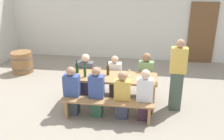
{
  "coord_description": "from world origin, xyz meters",
  "views": [
    {
      "loc": [
        0.8,
        -5.28,
        2.97
      ],
      "look_at": [
        0.0,
        0.0,
        0.9
      ],
      "focal_mm": 40.01,
      "sensor_mm": 36.0,
      "label": 1
    }
  ],
  "objects_px": {
    "bench_near": "(107,105)",
    "wine_glass_2": "(129,70)",
    "wine_bottle_1": "(85,72)",
    "seated_guest_far_1": "(115,77)",
    "bench_far": "(116,80)",
    "wine_barrel": "(22,62)",
    "seated_guest_near_3": "(145,96)",
    "seated_guest_near_1": "(97,93)",
    "standing_host": "(177,76)",
    "wine_bottle_0": "(108,70)",
    "wine_glass_1": "(73,74)",
    "wooden_door": "(202,33)",
    "seated_guest_near_2": "(122,96)",
    "wine_glass_0": "(100,68)",
    "wine_bottle_2": "(77,68)",
    "seated_guest_far_2": "(146,76)",
    "tasting_table": "(112,79)",
    "seated_guest_near_0": "(72,92)",
    "seated_guest_far_0": "(86,75)"
  },
  "relations": [
    {
      "from": "bench_near",
      "to": "wine_glass_2",
      "type": "xyz_separation_m",
      "value": [
        0.39,
        0.76,
        0.53
      ]
    },
    {
      "from": "wine_bottle_1",
      "to": "seated_guest_far_1",
      "type": "relative_size",
      "value": 0.32
    },
    {
      "from": "bench_far",
      "to": "wine_barrel",
      "type": "xyz_separation_m",
      "value": [
        -3.16,
        1.04,
        -0.02
      ]
    },
    {
      "from": "seated_guest_near_3",
      "to": "wine_barrel",
      "type": "height_order",
      "value": "seated_guest_near_3"
    },
    {
      "from": "seated_guest_near_1",
      "to": "bench_near",
      "type": "bearing_deg",
      "value": -119.79
    },
    {
      "from": "bench_far",
      "to": "seated_guest_far_1",
      "type": "distance_m",
      "value": 0.22
    },
    {
      "from": "seated_guest_near_1",
      "to": "standing_host",
      "type": "xyz_separation_m",
      "value": [
        1.74,
        0.56,
        0.27
      ]
    },
    {
      "from": "wine_bottle_0",
      "to": "wine_glass_1",
      "type": "relative_size",
      "value": 1.93
    },
    {
      "from": "wooden_door",
      "to": "wine_barrel",
      "type": "height_order",
      "value": "wooden_door"
    },
    {
      "from": "wine_bottle_1",
      "to": "seated_guest_near_2",
      "type": "bearing_deg",
      "value": -22.54
    },
    {
      "from": "wine_bottle_1",
      "to": "wine_barrel",
      "type": "xyz_separation_m",
      "value": [
        -2.55,
        1.85,
        -0.55
      ]
    },
    {
      "from": "wine_glass_1",
      "to": "wine_bottle_1",
      "type": "bearing_deg",
      "value": 27.12
    },
    {
      "from": "wine_bottle_1",
      "to": "wine_barrel",
      "type": "bearing_deg",
      "value": 144.12
    },
    {
      "from": "wine_bottle_0",
      "to": "wine_glass_0",
      "type": "distance_m",
      "value": 0.26
    },
    {
      "from": "wine_bottle_2",
      "to": "seated_guest_far_2",
      "type": "bearing_deg",
      "value": 14.85
    },
    {
      "from": "wine_glass_1",
      "to": "seated_guest_near_3",
      "type": "height_order",
      "value": "seated_guest_near_3"
    },
    {
      "from": "seated_guest_near_1",
      "to": "seated_guest_far_2",
      "type": "bearing_deg",
      "value": -45.0
    },
    {
      "from": "bench_near",
      "to": "seated_guest_near_3",
      "type": "distance_m",
      "value": 0.81
    },
    {
      "from": "tasting_table",
      "to": "seated_guest_far_1",
      "type": "bearing_deg",
      "value": 90.81
    },
    {
      "from": "wine_glass_0",
      "to": "seated_guest_near_0",
      "type": "distance_m",
      "value": 0.92
    },
    {
      "from": "bench_near",
      "to": "tasting_table",
      "type": "bearing_deg",
      "value": 90.0
    },
    {
      "from": "wooden_door",
      "to": "wine_bottle_1",
      "type": "height_order",
      "value": "wooden_door"
    },
    {
      "from": "wine_bottle_0",
      "to": "seated_guest_far_2",
      "type": "distance_m",
      "value": 1.04
    },
    {
      "from": "seated_guest_far_1",
      "to": "standing_host",
      "type": "relative_size",
      "value": 0.64
    },
    {
      "from": "seated_guest_far_0",
      "to": "seated_guest_far_2",
      "type": "height_order",
      "value": "seated_guest_far_2"
    },
    {
      "from": "seated_guest_near_1",
      "to": "seated_guest_far_0",
      "type": "relative_size",
      "value": 1.05
    },
    {
      "from": "seated_guest_near_0",
      "to": "seated_guest_near_1",
      "type": "bearing_deg",
      "value": -90.0
    },
    {
      "from": "wine_glass_2",
      "to": "seated_guest_far_1",
      "type": "relative_size",
      "value": 0.17
    },
    {
      "from": "wine_bottle_0",
      "to": "wine_glass_1",
      "type": "xyz_separation_m",
      "value": [
        -0.75,
        -0.33,
        -0.0
      ]
    },
    {
      "from": "seated_guest_far_0",
      "to": "seated_guest_near_0",
      "type": "bearing_deg",
      "value": -3.38
    },
    {
      "from": "seated_guest_far_1",
      "to": "wine_glass_1",
      "type": "bearing_deg",
      "value": -47.12
    },
    {
      "from": "wine_glass_1",
      "to": "seated_guest_far_0",
      "type": "xyz_separation_m",
      "value": [
        0.1,
        0.79,
        -0.35
      ]
    },
    {
      "from": "bench_far",
      "to": "seated_guest_far_0",
      "type": "height_order",
      "value": "seated_guest_far_0"
    },
    {
      "from": "seated_guest_near_3",
      "to": "standing_host",
      "type": "height_order",
      "value": "standing_host"
    },
    {
      "from": "wine_bottle_0",
      "to": "wooden_door",
      "type": "bearing_deg",
      "value": 52.21
    },
    {
      "from": "bench_near",
      "to": "seated_guest_near_1",
      "type": "xyz_separation_m",
      "value": [
        -0.26,
        0.15,
        0.19
      ]
    },
    {
      "from": "standing_host",
      "to": "wine_barrel",
      "type": "xyz_separation_m",
      "value": [
        -4.63,
        1.67,
        -0.48
      ]
    },
    {
      "from": "wine_glass_0",
      "to": "wine_glass_2",
      "type": "xyz_separation_m",
      "value": [
        0.72,
        -0.1,
        0.02
      ]
    },
    {
      "from": "wooden_door",
      "to": "wine_glass_1",
      "type": "xyz_separation_m",
      "value": [
        -3.45,
        -3.81,
        -0.18
      ]
    },
    {
      "from": "wine_bottle_0",
      "to": "seated_guest_far_0",
      "type": "relative_size",
      "value": 0.3
    },
    {
      "from": "wine_bottle_1",
      "to": "seated_guest_near_0",
      "type": "xyz_separation_m",
      "value": [
        -0.21,
        -0.38,
        -0.35
      ]
    },
    {
      "from": "seated_guest_far_0",
      "to": "seated_guest_far_1",
      "type": "bearing_deg",
      "value": 90.0
    },
    {
      "from": "seated_guest_far_2",
      "to": "wine_barrel",
      "type": "relative_size",
      "value": 1.75
    },
    {
      "from": "wooden_door",
      "to": "wine_bottle_0",
      "type": "bearing_deg",
      "value": -127.79
    },
    {
      "from": "tasting_table",
      "to": "seated_guest_near_1",
      "type": "xyz_separation_m",
      "value": [
        -0.26,
        -0.52,
        -0.12
      ]
    },
    {
      "from": "tasting_table",
      "to": "wine_bottle_2",
      "type": "xyz_separation_m",
      "value": [
        -0.86,
        0.09,
        0.2
      ]
    },
    {
      "from": "bench_near",
      "to": "seated_guest_near_1",
      "type": "distance_m",
      "value": 0.36
    },
    {
      "from": "wine_bottle_2",
      "to": "seated_guest_near_1",
      "type": "bearing_deg",
      "value": -45.39
    },
    {
      "from": "seated_guest_near_3",
      "to": "wine_bottle_0",
      "type": "bearing_deg",
      "value": 56.91
    },
    {
      "from": "seated_guest_far_1",
      "to": "bench_far",
      "type": "bearing_deg",
      "value": 177.22
    }
  ]
}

